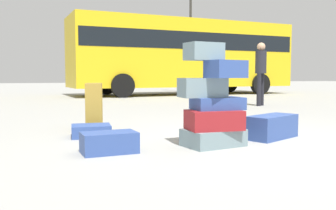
{
  "coord_description": "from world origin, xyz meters",
  "views": [
    {
      "loc": [
        -2.53,
        -3.9,
        0.82
      ],
      "look_at": [
        -0.48,
        1.41,
        0.37
      ],
      "focal_mm": 39.8,
      "sensor_mm": 36.0,
      "label": 1
    }
  ],
  "objects_px": {
    "suitcase_navy_white_trunk": "(91,131)",
    "parked_bus": "(184,52)",
    "suitcase_tan_behind_tower": "(94,107)",
    "person_tourist_with_camera": "(261,68)",
    "suitcase_tower": "(213,105)",
    "suitcase_navy_foreground_far": "(109,143)",
    "suitcase_navy_upright_blue": "(272,127)"
  },
  "relations": [
    {
      "from": "person_tourist_with_camera",
      "to": "parked_bus",
      "type": "bearing_deg",
      "value": -130.01
    },
    {
      "from": "suitcase_navy_upright_blue",
      "to": "person_tourist_with_camera",
      "type": "height_order",
      "value": "person_tourist_with_camera"
    },
    {
      "from": "parked_bus",
      "to": "suitcase_navy_foreground_far",
      "type": "bearing_deg",
      "value": -119.98
    },
    {
      "from": "person_tourist_with_camera",
      "to": "suitcase_navy_upright_blue",
      "type": "bearing_deg",
      "value": 21.21
    },
    {
      "from": "suitcase_tower",
      "to": "parked_bus",
      "type": "xyz_separation_m",
      "value": [
        4.5,
        11.18,
        1.35
      ]
    },
    {
      "from": "suitcase_navy_upright_blue",
      "to": "parked_bus",
      "type": "bearing_deg",
      "value": 49.25
    },
    {
      "from": "suitcase_tower",
      "to": "suitcase_navy_foreground_far",
      "type": "height_order",
      "value": "suitcase_tower"
    },
    {
      "from": "suitcase_navy_upright_blue",
      "to": "suitcase_navy_foreground_far",
      "type": "bearing_deg",
      "value": 160.92
    },
    {
      "from": "parked_bus",
      "to": "person_tourist_with_camera",
      "type": "bearing_deg",
      "value": -97.47
    },
    {
      "from": "suitcase_tower",
      "to": "suitcase_tan_behind_tower",
      "type": "xyz_separation_m",
      "value": [
        -1.08,
        1.72,
        -0.13
      ]
    },
    {
      "from": "suitcase_tan_behind_tower",
      "to": "person_tourist_with_camera",
      "type": "bearing_deg",
      "value": 44.24
    },
    {
      "from": "suitcase_tower",
      "to": "suitcase_navy_white_trunk",
      "type": "bearing_deg",
      "value": 136.22
    },
    {
      "from": "suitcase_navy_upright_blue",
      "to": "person_tourist_with_camera",
      "type": "relative_size",
      "value": 0.46
    },
    {
      "from": "suitcase_tower",
      "to": "parked_bus",
      "type": "bearing_deg",
      "value": 68.06
    },
    {
      "from": "suitcase_tan_behind_tower",
      "to": "suitcase_navy_foreground_far",
      "type": "height_order",
      "value": "suitcase_tan_behind_tower"
    },
    {
      "from": "suitcase_navy_upright_blue",
      "to": "parked_bus",
      "type": "relative_size",
      "value": 0.08
    },
    {
      "from": "suitcase_navy_upright_blue",
      "to": "person_tourist_with_camera",
      "type": "bearing_deg",
      "value": 33.58
    },
    {
      "from": "suitcase_tan_behind_tower",
      "to": "suitcase_navy_foreground_far",
      "type": "xyz_separation_m",
      "value": [
        -0.14,
        -1.68,
        -0.24
      ]
    },
    {
      "from": "suitcase_navy_upright_blue",
      "to": "parked_bus",
      "type": "xyz_separation_m",
      "value": [
        3.52,
        10.99,
        1.68
      ]
    },
    {
      "from": "suitcase_tower",
      "to": "suitcase_navy_foreground_far",
      "type": "relative_size",
      "value": 2.07
    },
    {
      "from": "suitcase_navy_white_trunk",
      "to": "person_tourist_with_camera",
      "type": "height_order",
      "value": "person_tourist_with_camera"
    },
    {
      "from": "person_tourist_with_camera",
      "to": "suitcase_tan_behind_tower",
      "type": "bearing_deg",
      "value": -4.58
    },
    {
      "from": "suitcase_tower",
      "to": "suitcase_navy_white_trunk",
      "type": "xyz_separation_m",
      "value": [
        -1.22,
        1.17,
        -0.4
      ]
    },
    {
      "from": "person_tourist_with_camera",
      "to": "suitcase_navy_white_trunk",
      "type": "bearing_deg",
      "value": -0.94
    },
    {
      "from": "suitcase_tower",
      "to": "suitcase_navy_upright_blue",
      "type": "relative_size",
      "value": 1.53
    },
    {
      "from": "suitcase_navy_foreground_far",
      "to": "person_tourist_with_camera",
      "type": "distance_m",
      "value": 7.05
    },
    {
      "from": "suitcase_navy_white_trunk",
      "to": "parked_bus",
      "type": "distance_m",
      "value": 11.66
    },
    {
      "from": "person_tourist_with_camera",
      "to": "parked_bus",
      "type": "relative_size",
      "value": 0.17
    },
    {
      "from": "suitcase_navy_foreground_far",
      "to": "parked_bus",
      "type": "relative_size",
      "value": 0.06
    },
    {
      "from": "suitcase_tower",
      "to": "suitcase_tan_behind_tower",
      "type": "distance_m",
      "value": 2.03
    },
    {
      "from": "suitcase_tower",
      "to": "person_tourist_with_camera",
      "type": "distance_m",
      "value": 6.2
    },
    {
      "from": "suitcase_navy_upright_blue",
      "to": "suitcase_navy_foreground_far",
      "type": "height_order",
      "value": "suitcase_navy_upright_blue"
    }
  ]
}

